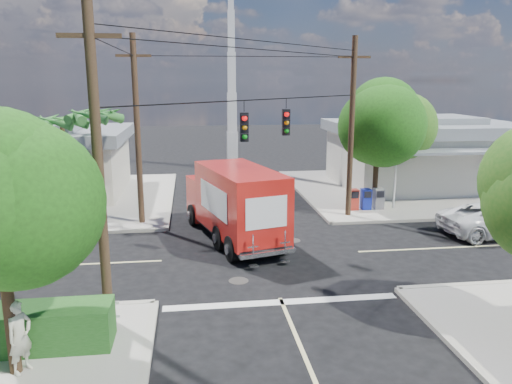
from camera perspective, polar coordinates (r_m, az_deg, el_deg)
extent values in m
plane|color=black|center=(20.19, 0.75, -7.34)|extent=(120.00, 120.00, 0.00)
cube|color=#A49E94|center=(33.50, 16.89, 0.32)|extent=(14.00, 14.00, 0.14)
cube|color=#A5A192|center=(31.28, 5.12, -0.03)|extent=(0.25, 14.00, 0.14)
cube|color=#A5A192|center=(27.46, 22.84, -2.78)|extent=(14.00, 0.25, 0.14)
cube|color=#A49E94|center=(31.65, -22.44, -0.80)|extent=(14.00, 14.00, 0.14)
cube|color=#A5A192|center=(30.58, -9.68, -0.46)|extent=(0.25, 14.00, 0.14)
cube|color=#A5A192|center=(25.17, -26.42, -4.46)|extent=(14.00, 0.25, 0.14)
cube|color=beige|center=(29.72, -2.02, -0.79)|extent=(0.12, 12.00, 0.01)
cube|color=beige|center=(23.71, 25.54, -5.54)|extent=(12.00, 0.12, 0.01)
cube|color=beige|center=(21.28, -27.25, -7.73)|extent=(12.00, 0.12, 0.01)
cube|color=silver|center=(16.26, 2.97, -12.45)|extent=(7.50, 0.40, 0.01)
cube|color=silver|center=(34.71, 18.66, 3.59)|extent=(11.00, 8.00, 3.40)
cube|color=gray|center=(34.47, 18.90, 6.95)|extent=(11.80, 8.80, 0.70)
cube|color=gray|center=(34.43, 18.96, 7.78)|extent=(6.05, 4.40, 0.50)
cube|color=gray|center=(30.28, 22.86, 4.32)|extent=(9.90, 1.80, 0.15)
cylinder|color=silver|center=(27.83, 15.57, 1.17)|extent=(0.12, 0.12, 2.90)
cube|color=beige|center=(33.02, -23.72, 2.57)|extent=(10.00, 8.00, 3.20)
cube|color=gray|center=(32.78, -24.02, 5.93)|extent=(10.80, 8.80, 0.70)
cube|color=gray|center=(32.73, -24.09, 6.80)|extent=(5.50, 4.40, 0.50)
cube|color=gray|center=(28.25, -26.59, 3.03)|extent=(9.00, 1.80, 0.15)
cylinder|color=silver|center=(26.67, -18.72, 0.25)|extent=(0.12, 0.12, 2.70)
cube|color=silver|center=(39.28, -2.72, 4.71)|extent=(0.80, 0.80, 3.00)
cube|color=silver|center=(38.99, -2.76, 9.09)|extent=(0.70, 0.70, 3.00)
cube|color=silver|center=(38.92, -2.81, 13.50)|extent=(0.60, 0.60, 3.00)
cube|color=silver|center=(39.08, -2.86, 17.90)|extent=(0.50, 0.50, 3.00)
cylinder|color=#422D1C|center=(13.01, -26.49, -10.88)|extent=(0.28, 0.28, 3.71)
sphere|color=#1C4512|center=(11.96, -26.38, -1.73)|extent=(3.25, 3.25, 3.25)
cylinder|color=#422D1C|center=(27.84, 13.54, 2.54)|extent=(0.28, 0.28, 4.10)
sphere|color=#1C4512|center=(27.52, 13.81, 7.79)|extent=(4.10, 4.10, 4.10)
sphere|color=#1C4512|center=(27.55, 12.91, 8.38)|extent=(3.33, 3.33, 3.33)
sphere|color=#1C4512|center=(27.39, 14.71, 7.45)|extent=(3.58, 3.58, 3.58)
cylinder|color=#422D1C|center=(30.88, 16.58, 2.85)|extent=(0.28, 0.28, 3.58)
sphere|color=#276219|center=(30.60, 16.85, 6.98)|extent=(3.58, 3.58, 3.58)
sphere|color=#276219|center=(30.60, 16.03, 7.46)|extent=(2.91, 2.91, 2.91)
sphere|color=#276219|center=(30.48, 17.67, 6.70)|extent=(3.14, 3.14, 3.14)
cylinder|color=#422D1C|center=(27.04, -17.57, 2.98)|extent=(0.24, 0.24, 5.00)
cone|color=#2E702C|center=(26.61, -16.02, 8.58)|extent=(0.50, 2.06, 0.98)
cone|color=#2E702C|center=(27.36, -16.52, 8.65)|extent=(1.92, 1.68, 0.98)
cone|color=#2E702C|center=(27.65, -18.04, 8.58)|extent=(2.12, 0.95, 0.98)
cone|color=#2E702C|center=(27.29, -19.49, 8.44)|extent=(1.34, 2.07, 0.98)
cone|color=#2E702C|center=(26.53, -19.83, 8.31)|extent=(1.34, 2.07, 0.98)
cone|color=#2E702C|center=(25.93, -18.73, 8.31)|extent=(2.12, 0.95, 0.98)
cone|color=#2E702C|center=(25.97, -16.99, 8.43)|extent=(1.92, 1.68, 0.98)
cylinder|color=#422D1C|center=(28.93, -20.95, 2.93)|extent=(0.24, 0.24, 4.60)
cone|color=#2E702C|center=(28.46, -19.56, 7.77)|extent=(0.50, 2.06, 0.98)
cone|color=#2E702C|center=(29.22, -19.93, 7.85)|extent=(1.92, 1.68, 0.98)
cone|color=#2E702C|center=(29.56, -21.32, 7.79)|extent=(2.12, 0.95, 0.98)
cone|color=#2E702C|center=(29.24, -22.71, 7.63)|extent=(1.34, 2.07, 0.98)
cone|color=#2E702C|center=(28.49, -23.11, 7.49)|extent=(1.34, 2.07, 0.98)
cone|color=#2E702C|center=(27.86, -22.15, 7.48)|extent=(2.12, 0.95, 0.98)
cone|color=#2E702C|center=(27.85, -20.54, 7.60)|extent=(1.92, 1.68, 0.98)
cylinder|color=#473321|center=(14.01, -17.53, 2.20)|extent=(0.28, 0.28, 9.00)
cube|color=#473321|center=(13.84, -18.52, 16.59)|extent=(1.60, 0.12, 0.12)
cylinder|color=#473321|center=(25.37, 10.84, 6.99)|extent=(0.28, 0.28, 9.00)
cube|color=#473321|center=(25.28, 11.18, 14.90)|extent=(1.60, 0.12, 0.12)
cylinder|color=#473321|center=(24.22, -13.39, 6.61)|extent=(0.28, 0.28, 9.00)
cube|color=#473321|center=(24.13, -13.83, 14.90)|extent=(1.60, 0.12, 0.12)
cylinder|color=black|center=(18.99, 0.80, 10.53)|extent=(10.43, 10.43, 0.04)
cube|color=black|center=(18.16, -1.36, 7.43)|extent=(0.30, 0.24, 1.05)
sphere|color=red|center=(17.99, -1.32, 8.43)|extent=(0.20, 0.20, 0.20)
cube|color=black|center=(20.31, 3.44, 7.96)|extent=(0.30, 0.24, 1.05)
sphere|color=red|center=(20.15, 3.53, 8.86)|extent=(0.20, 0.20, 0.20)
cube|color=silver|center=(15.50, -26.53, -13.19)|extent=(5.94, 0.05, 0.08)
cube|color=silver|center=(15.34, -26.68, -11.84)|extent=(5.94, 0.05, 0.08)
cube|color=silver|center=(14.76, -16.00, -12.96)|extent=(0.09, 0.06, 1.00)
cube|color=red|center=(27.12, 11.06, -0.84)|extent=(0.50, 0.50, 1.10)
cube|color=#13239A|center=(27.34, 12.45, -0.79)|extent=(0.50, 0.50, 1.10)
cube|color=slate|center=(27.59, 13.82, -0.74)|extent=(0.50, 0.50, 1.10)
cube|color=black|center=(22.26, -2.60, -4.04)|extent=(4.04, 7.64, 0.23)
cube|color=red|center=(24.68, -4.94, -0.60)|extent=(2.60, 2.14, 2.07)
cube|color=black|center=(25.21, -5.42, 0.55)|extent=(1.96, 0.75, 0.89)
cube|color=silver|center=(25.62, -5.50, -1.63)|extent=(2.11, 0.68, 0.33)
cube|color=red|center=(21.13, -1.84, -0.98)|extent=(3.72, 5.88, 2.73)
cube|color=white|center=(21.54, 1.12, -0.33)|extent=(0.92, 3.27, 1.22)
cube|color=white|center=(20.71, -4.92, -0.90)|extent=(0.92, 3.27, 1.22)
cube|color=white|center=(18.64, 1.21, -2.39)|extent=(1.64, 0.47, 1.22)
cube|color=silver|center=(18.99, 1.34, -7.00)|extent=(2.24, 0.83, 0.17)
cube|color=silver|center=(18.51, -0.36, -6.29)|extent=(0.42, 0.17, 0.94)
cube|color=silver|center=(19.03, 3.32, -5.78)|extent=(0.42, 0.17, 0.94)
cylinder|color=black|center=(24.44, -7.21, -2.61)|extent=(0.57, 1.08, 1.03)
cylinder|color=black|center=(25.08, -2.46, -2.12)|extent=(0.57, 1.08, 1.03)
cylinder|color=black|center=(19.47, -2.78, -6.51)|extent=(0.57, 1.08, 1.03)
cylinder|color=black|center=(20.27, 2.99, -5.73)|extent=(0.57, 1.08, 1.03)
imported|color=silver|center=(25.20, 25.95, -2.83)|extent=(5.42, 2.76, 1.47)
imported|color=#BCBAA1|center=(13.34, -25.39, -14.69)|extent=(0.71, 0.79, 1.80)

